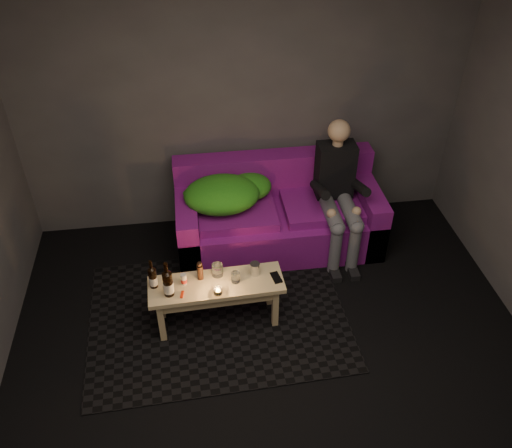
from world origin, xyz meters
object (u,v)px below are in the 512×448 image
at_px(coffee_table, 217,290).
at_px(beer_bottle_b, 168,283).
at_px(steel_cup, 255,269).
at_px(sofa, 277,216).
at_px(person, 338,189).
at_px(beer_bottle_a, 153,277).

xyz_separation_m(coffee_table, beer_bottle_b, (-0.35, -0.07, 0.19)).
relative_size(beer_bottle_b, steel_cup, 2.94).
relative_size(coffee_table, beer_bottle_b, 3.39).
height_order(coffee_table, steel_cup, steel_cup).
bearing_deg(steel_cup, sofa, 69.58).
bearing_deg(person, steel_cup, -138.56).
relative_size(person, beer_bottle_a, 4.86).
bearing_deg(steel_cup, coffee_table, -168.73).
height_order(sofa, person, person).
distance_m(person, beer_bottle_b, 1.74).
xyz_separation_m(beer_bottle_a, steel_cup, (0.78, 0.03, -0.04)).
bearing_deg(beer_bottle_a, person, 25.54).
relative_size(person, coffee_table, 1.18).
bearing_deg(sofa, coffee_table, -123.87).
distance_m(person, beer_bottle_a, 1.80).
distance_m(coffee_table, beer_bottle_b, 0.41).
bearing_deg(beer_bottle_a, beer_bottle_b, -41.37).
distance_m(beer_bottle_b, steel_cup, 0.68).
distance_m(person, coffee_table, 1.43).
bearing_deg(steel_cup, person, 41.44).
relative_size(coffee_table, steel_cup, 9.96).
height_order(beer_bottle_a, beer_bottle_b, beer_bottle_b).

